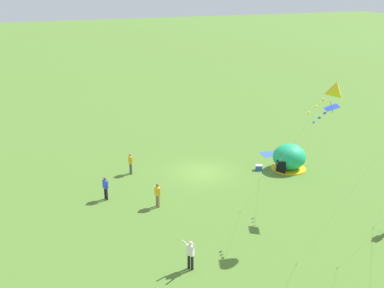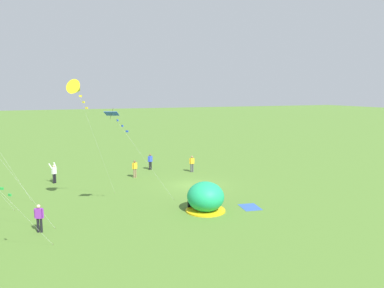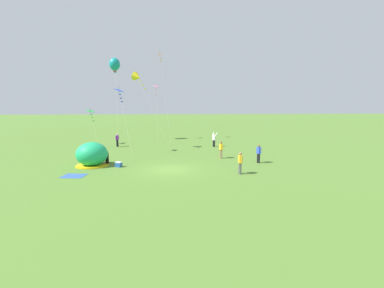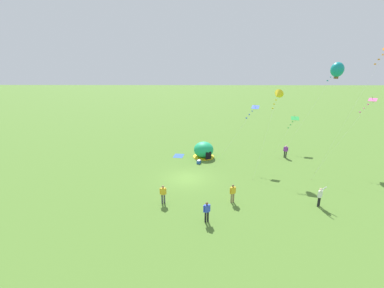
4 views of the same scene
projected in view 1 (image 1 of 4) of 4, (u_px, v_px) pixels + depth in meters
name	position (u px, v px, depth m)	size (l,w,h in m)	color
ground_plane	(202.00, 172.00, 36.22)	(300.00, 300.00, 0.00)	#517A2D
popup_tent	(289.00, 157.00, 36.57)	(2.81, 2.81, 2.10)	#1EAD6B
picnic_blanket	(271.00, 154.00, 40.00)	(1.70, 1.30, 0.01)	#3359A5
cooler_box	(259.00, 167.00, 36.58)	(0.64, 0.57, 0.44)	#2659B2
person_watching_sky	(158.00, 194.00, 30.42)	(0.35, 0.56, 1.72)	#8C7251
person_with_toddler	(190.00, 253.00, 23.78)	(0.69, 0.71, 1.89)	black
person_near_tent	(130.00, 162.00, 35.65)	(0.27, 0.59, 1.72)	#4C4C51
person_center_field	(106.00, 187.00, 31.43)	(0.36, 0.56, 1.72)	black
kite_yellow	(331.00, 92.00, 25.78)	(4.75, 3.83, 9.20)	silver
kite_blue	(328.00, 111.00, 28.93)	(2.58, 5.55, 7.32)	silver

